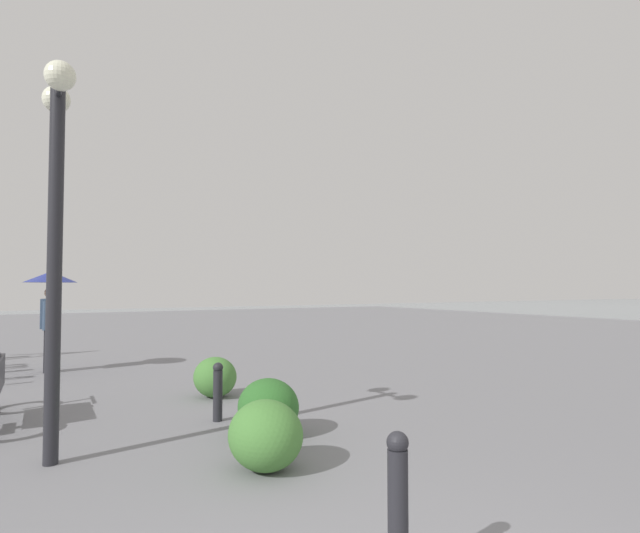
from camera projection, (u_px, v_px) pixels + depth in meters
The scene contains 7 objects.
lamppost at pixel (56, 200), 5.08m from camera, with size 0.98×0.28×3.83m.
pedestrian at pixel (50, 293), 10.44m from camera, with size 1.00×1.00×2.03m.
bollard_near at pixel (398, 505), 2.96m from camera, with size 0.13×0.13×0.88m.
bollard_mid at pixel (218, 390), 6.60m from camera, with size 0.13×0.13×0.75m.
shrub_low at pixel (215, 377), 8.04m from camera, with size 0.73×0.66×0.62m.
shrub_round at pixel (266, 435), 4.83m from camera, with size 0.77×0.69×0.65m.
shrub_wide at pixel (268, 407), 5.95m from camera, with size 0.77×0.69×0.66m.
Camera 1 is at (-1.47, 1.27, 1.72)m, focal length 28.93 mm.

